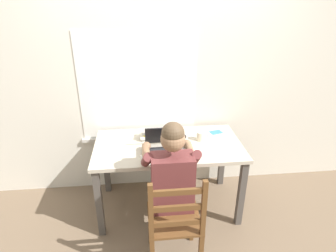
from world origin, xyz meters
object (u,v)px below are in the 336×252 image
Objects in this scene: laptop at (163,146)px; coffee_mug_dark at (179,137)px; landscape_photo_print at (216,132)px; wooden_chair at (175,222)px; coffee_mug_white at (201,136)px; book_stack_main at (150,134)px; computer_mouse at (189,151)px; desk at (168,153)px; seated_person at (171,178)px.

laptop is 2.86× the size of coffee_mug_dark.
landscape_photo_print is at bearing 29.58° from laptop.
laptop reaches higher than wooden_chair.
coffee_mug_dark is at bearing -179.12° from coffee_mug_white.
book_stack_main is at bearing 99.72° from wooden_chair.
coffee_mug_white is at bearing 0.88° from coffee_mug_dark.
laptop reaches higher than computer_mouse.
desk is 11.04× the size of landscape_photo_print.
computer_mouse is at bearing -46.26° from desk.
computer_mouse is at bearing -42.26° from book_stack_main.
laptop reaches higher than coffee_mug_dark.
laptop is 0.25m from coffee_mug_dark.
wooden_chair is at bearing -86.68° from laptop.
book_stack_main is (-0.15, 0.87, 0.34)m from wooden_chair.
landscape_photo_print is (0.70, 0.07, -0.05)m from book_stack_main.
coffee_mug_dark is (-0.06, 0.23, 0.03)m from computer_mouse.
seated_person is (-0.02, -0.46, 0.03)m from desk.
wooden_chair is at bearing -90.00° from seated_person.
computer_mouse is 0.87× the size of coffee_mug_dark.
wooden_chair reaches higher than coffee_mug_white.
book_stack_main is at bearing 170.84° from coffee_mug_white.
computer_mouse is 0.47m from book_stack_main.
seated_person is 0.62m from book_stack_main.
coffee_mug_dark is at bearing -174.90° from landscape_photo_print.
desk is 14.36× the size of computer_mouse.
coffee_mug_dark is at bearing 74.89° from seated_person.
book_stack_main is at bearing 113.54° from laptop.
landscape_photo_print is (0.53, 0.21, 0.10)m from desk.
book_stack_main is 0.71m from landscape_photo_print.
seated_person is at bearing -125.11° from coffee_mug_white.
seated_person is 10.80× the size of coffee_mug_dark.
seated_person is 0.87m from landscape_photo_print.
landscape_photo_print is (0.42, 0.16, -0.04)m from coffee_mug_dark.
seated_person reaches higher than computer_mouse.
wooden_chair is 0.87m from coffee_mug_dark.
laptop is 3.30× the size of computer_mouse.
desk is at bearing 133.74° from computer_mouse.
seated_person is 1.32× the size of wooden_chair.
computer_mouse reaches higher than landscape_photo_print.
landscape_photo_print is at bearing 6.00° from book_stack_main.
laptop is 0.24m from computer_mouse.
laptop is (-0.04, 0.61, 0.35)m from wooden_chair.
laptop is 0.43m from coffee_mug_white.
coffee_mug_dark is 0.89× the size of landscape_photo_print.
laptop is at bearing 96.13° from seated_person.
seated_person reaches higher than landscape_photo_print.
wooden_chair is (0.00, -0.28, -0.23)m from seated_person.
book_stack_main is (-0.15, 0.59, 0.12)m from seated_person.
seated_person reaches higher than laptop.
seated_person is at bearing 90.00° from wooden_chair.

